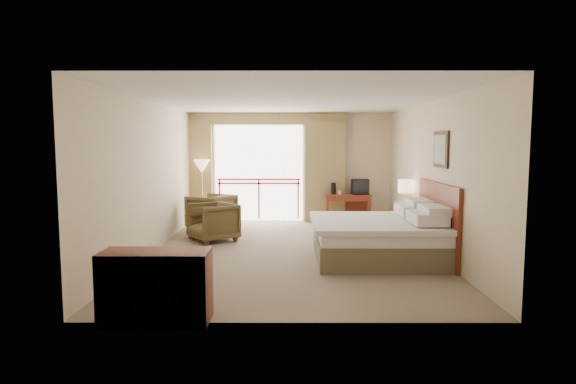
{
  "coord_description": "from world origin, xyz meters",
  "views": [
    {
      "loc": [
        -0.03,
        -8.58,
        1.95
      ],
      "look_at": [
        -0.06,
        0.4,
        1.04
      ],
      "focal_mm": 30.0,
      "sensor_mm": 36.0,
      "label": 1
    }
  ],
  "objects_px": {
    "dresser": "(156,286)",
    "bed": "(380,237)",
    "desk": "(347,200)",
    "floor_lamp": "(202,169)",
    "wastebasket": "(328,219)",
    "tv": "(360,187)",
    "nightstand": "(406,225)",
    "armchair_far": "(212,230)",
    "armchair_near": "(213,241)",
    "side_table": "(196,221)",
    "table_lamp": "(406,187)"
  },
  "relations": [
    {
      "from": "wastebasket",
      "to": "armchair_near",
      "type": "height_order",
      "value": "armchair_near"
    },
    {
      "from": "dresser",
      "to": "table_lamp",
      "type": "bearing_deg",
      "value": 51.06
    },
    {
      "from": "wastebasket",
      "to": "armchair_near",
      "type": "bearing_deg",
      "value": -142.55
    },
    {
      "from": "tv",
      "to": "dresser",
      "type": "xyz_separation_m",
      "value": [
        -3.18,
        -6.52,
        -0.51
      ]
    },
    {
      "from": "armchair_near",
      "to": "dresser",
      "type": "bearing_deg",
      "value": -34.23
    },
    {
      "from": "bed",
      "to": "armchair_near",
      "type": "relative_size",
      "value": 2.53
    },
    {
      "from": "nightstand",
      "to": "wastebasket",
      "type": "xyz_separation_m",
      "value": [
        -1.4,
        1.88,
        -0.18
      ]
    },
    {
      "from": "floor_lamp",
      "to": "wastebasket",
      "type": "bearing_deg",
      "value": -3.93
    },
    {
      "from": "dresser",
      "to": "wastebasket",
      "type": "bearing_deg",
      "value": 70.67
    },
    {
      "from": "wastebasket",
      "to": "floor_lamp",
      "type": "relative_size",
      "value": 0.18
    },
    {
      "from": "armchair_near",
      "to": "bed",
      "type": "bearing_deg",
      "value": 28.35
    },
    {
      "from": "desk",
      "to": "floor_lamp",
      "type": "bearing_deg",
      "value": -179.77
    },
    {
      "from": "desk",
      "to": "nightstand",
      "type": "bearing_deg",
      "value": -68.46
    },
    {
      "from": "desk",
      "to": "armchair_far",
      "type": "bearing_deg",
      "value": -165.2
    },
    {
      "from": "desk",
      "to": "floor_lamp",
      "type": "xyz_separation_m",
      "value": [
        -3.54,
        -0.09,
        0.78
      ]
    },
    {
      "from": "table_lamp",
      "to": "side_table",
      "type": "relative_size",
      "value": 1.11
    },
    {
      "from": "nightstand",
      "to": "tv",
      "type": "height_order",
      "value": "tv"
    },
    {
      "from": "dresser",
      "to": "desk",
      "type": "bearing_deg",
      "value": 67.92
    },
    {
      "from": "dresser",
      "to": "nightstand",
      "type": "bearing_deg",
      "value": 50.74
    },
    {
      "from": "desk",
      "to": "wastebasket",
      "type": "bearing_deg",
      "value": -149.23
    },
    {
      "from": "table_lamp",
      "to": "wastebasket",
      "type": "bearing_deg",
      "value": 127.53
    },
    {
      "from": "desk",
      "to": "wastebasket",
      "type": "xyz_separation_m",
      "value": [
        -0.49,
        -0.3,
        -0.42
      ]
    },
    {
      "from": "armchair_far",
      "to": "side_table",
      "type": "relative_size",
      "value": 1.75
    },
    {
      "from": "side_table",
      "to": "wastebasket",
      "type": "bearing_deg",
      "value": 28.64
    },
    {
      "from": "bed",
      "to": "floor_lamp",
      "type": "distance_m",
      "value": 5.23
    },
    {
      "from": "armchair_far",
      "to": "floor_lamp",
      "type": "distance_m",
      "value": 1.61
    },
    {
      "from": "desk",
      "to": "armchair_near",
      "type": "height_order",
      "value": "desk"
    },
    {
      "from": "bed",
      "to": "armchair_near",
      "type": "distance_m",
      "value": 3.44
    },
    {
      "from": "wastebasket",
      "to": "side_table",
      "type": "distance_m",
      "value": 3.28
    },
    {
      "from": "nightstand",
      "to": "wastebasket",
      "type": "height_order",
      "value": "nightstand"
    },
    {
      "from": "nightstand",
      "to": "desk",
      "type": "height_order",
      "value": "desk"
    },
    {
      "from": "desk",
      "to": "armchair_far",
      "type": "xyz_separation_m",
      "value": [
        -3.19,
        -0.92,
        -0.56
      ]
    },
    {
      "from": "wastebasket",
      "to": "tv",
      "type": "bearing_deg",
      "value": 17.64
    },
    {
      "from": "bed",
      "to": "tv",
      "type": "bearing_deg",
      "value": 87.03
    },
    {
      "from": "bed",
      "to": "side_table",
      "type": "height_order",
      "value": "bed"
    },
    {
      "from": "table_lamp",
      "to": "side_table",
      "type": "bearing_deg",
      "value": 176.53
    },
    {
      "from": "table_lamp",
      "to": "dresser",
      "type": "relative_size",
      "value": 0.48
    },
    {
      "from": "armchair_near",
      "to": "floor_lamp",
      "type": "distance_m",
      "value": 2.56
    },
    {
      "from": "table_lamp",
      "to": "floor_lamp",
      "type": "distance_m",
      "value": 4.91
    },
    {
      "from": "side_table",
      "to": "armchair_near",
      "type": "bearing_deg",
      "value": -38.15
    },
    {
      "from": "nightstand",
      "to": "armchair_far",
      "type": "distance_m",
      "value": 4.31
    },
    {
      "from": "armchair_far",
      "to": "floor_lamp",
      "type": "height_order",
      "value": "floor_lamp"
    },
    {
      "from": "bed",
      "to": "armchair_far",
      "type": "relative_size",
      "value": 2.4
    },
    {
      "from": "armchair_far",
      "to": "armchair_near",
      "type": "height_order",
      "value": "armchair_far"
    },
    {
      "from": "desk",
      "to": "tv",
      "type": "distance_m",
      "value": 0.46
    },
    {
      "from": "dresser",
      "to": "bed",
      "type": "bearing_deg",
      "value": 45.28
    },
    {
      "from": "floor_lamp",
      "to": "armchair_near",
      "type": "bearing_deg",
      "value": -74.27
    },
    {
      "from": "tv",
      "to": "side_table",
      "type": "bearing_deg",
      "value": -165.22
    },
    {
      "from": "armchair_near",
      "to": "tv",
      "type": "bearing_deg",
      "value": 88.21
    },
    {
      "from": "table_lamp",
      "to": "dresser",
      "type": "height_order",
      "value": "table_lamp"
    }
  ]
}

